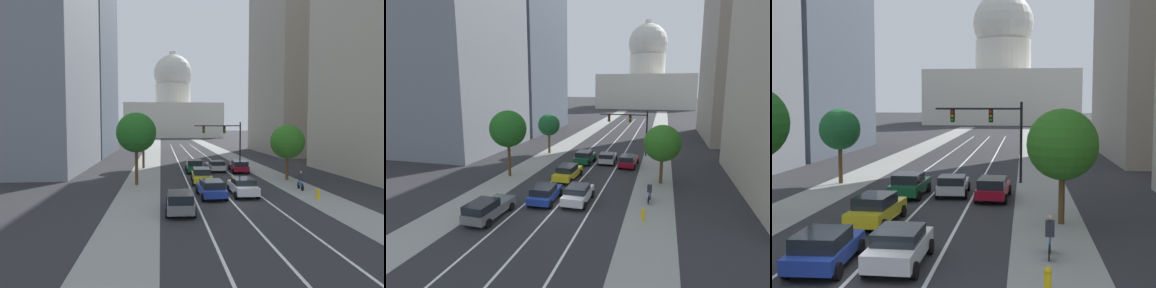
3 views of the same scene
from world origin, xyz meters
The scene contains 18 objects.
ground_plane centered at (0.00, 40.00, 0.00)m, with size 400.00×400.00×0.00m, color #2B2B2D.
sidewalk_left centered at (-7.35, 35.00, 0.01)m, with size 3.65×130.00×0.01m, color gray.
sidewalk_right centered at (7.35, 35.00, 0.01)m, with size 3.65×130.00×0.01m, color gray.
lane_stripe_left centered at (-2.77, 25.00, 0.01)m, with size 0.16×90.00×0.01m, color white.
lane_stripe_center centered at (0.00, 25.00, 0.01)m, with size 0.16×90.00×0.01m, color white.
lane_stripe_right centered at (2.77, 25.00, 0.01)m, with size 0.16×90.00×0.01m, color white.
capitol_building centered at (0.00, 121.75, 12.39)m, with size 40.26×27.64×37.09m.
car_white centered at (1.38, 1.31, 0.77)m, with size 2.04×4.25×1.46m.
car_crimson centered at (4.14, 14.37, 0.78)m, with size 2.19×4.77×1.47m.
car_silver centered at (1.39, 15.43, 0.74)m, with size 2.22×4.39×1.41m.
car_blue centered at (-1.38, 0.76, 0.76)m, with size 2.23×4.32×1.45m.
car_green centered at (-1.39, 14.73, 0.81)m, with size 2.15×4.51×1.57m.
car_yellow centered at (-1.39, 7.40, 0.80)m, with size 2.17×4.85×1.55m.
traffic_signal_mast centered at (3.73, 20.87, 4.40)m, with size 6.67×0.39×6.21m.
fire_hydrant centered at (6.88, -0.86, 0.46)m, with size 0.26×0.35×0.91m.
cyclist centered at (7.13, 3.01, 0.85)m, with size 0.38×1.70×1.72m.
street_tree_far_right centered at (7.99, 8.54, 4.07)m, with size 3.63×3.63×5.90m.
street_tree_mid_left centered at (-7.79, 19.15, 4.10)m, with size 3.11×3.11×5.69m.
Camera 3 is at (6.07, -16.69, 6.29)m, focal length 46.23 mm.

